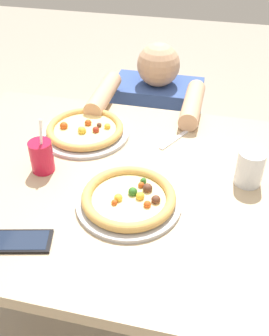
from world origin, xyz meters
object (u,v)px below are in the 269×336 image
pizza_far (85,130)px  drink_cup_colored (42,156)px  cell_phone (21,241)px  water_cup_clear (250,167)px  fork (181,135)px  pizza_near (129,199)px  diner_seated (155,147)px

pizza_far → drink_cup_colored: size_ratio=1.72×
cell_phone → water_cup_clear: bearing=34.1°
drink_cup_colored → fork: drink_cup_colored is taller
pizza_far → fork: bearing=11.9°
pizza_near → fork: (0.09, 0.38, -0.02)m
pizza_far → diner_seated: bearing=69.7°
pizza_far → fork: pizza_far is taller
pizza_near → cell_phone: (-0.23, -0.20, -0.01)m
pizza_near → cell_phone: pizza_near is taller
water_cup_clear → diner_seated: (-0.38, 0.59, -0.39)m
drink_cup_colored → fork: (0.38, 0.29, -0.05)m
pizza_far → cell_phone: 0.51m
water_cup_clear → drink_cup_colored: bearing=-172.4°
diner_seated → pizza_near: bearing=-85.3°
pizza_far → drink_cup_colored: 0.23m
water_cup_clear → fork: water_cup_clear is taller
pizza_far → water_cup_clear: (0.55, -0.14, 0.04)m
pizza_far → water_cup_clear: bearing=-14.1°
water_cup_clear → pizza_near: bearing=-151.5°
pizza_far → water_cup_clear: 0.57m
pizza_far → cell_phone: (0.00, -0.51, -0.01)m
pizza_near → drink_cup_colored: 0.31m
fork → cell_phone: 0.66m
diner_seated → cell_phone: bearing=-99.7°
pizza_near → pizza_far: bearing=126.9°
cell_phone → drink_cup_colored: bearing=102.6°
pizza_near → pizza_far: (-0.23, 0.31, -0.00)m
drink_cup_colored → cell_phone: size_ratio=1.08×
fork → diner_seated: bearing=111.8°
fork → cell_phone: cell_phone is taller
cell_phone → diner_seated: (0.16, 0.96, -0.34)m
cell_phone → diner_seated: bearing=80.3°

